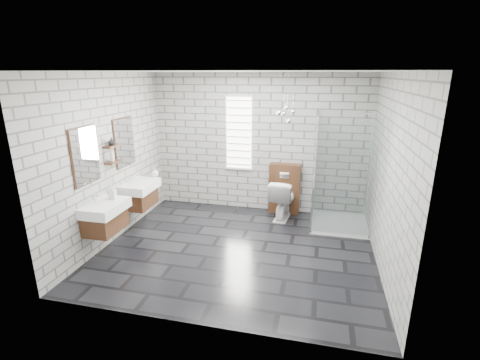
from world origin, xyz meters
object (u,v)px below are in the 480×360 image
(vanity_left, at_px, (103,209))
(shower_enclosure, at_px, (335,201))
(vanity_right, at_px, (138,187))
(toilet, at_px, (283,199))
(cistern_panel, at_px, (284,188))

(vanity_left, bearing_deg, shower_enclosure, 27.94)
(vanity_right, relative_size, toilet, 2.05)
(cistern_panel, xyz_separation_m, toilet, (0.00, -0.27, -0.12))
(vanity_right, xyz_separation_m, cistern_panel, (2.45, 1.28, -0.26))
(shower_enclosure, bearing_deg, cistern_panel, 151.58)
(vanity_left, distance_m, vanity_right, 1.04)
(vanity_right, bearing_deg, cistern_panel, 27.61)
(cistern_panel, relative_size, toilet, 1.31)
(cistern_panel, bearing_deg, vanity_right, -152.39)
(vanity_left, height_order, vanity_right, same)
(cistern_panel, bearing_deg, toilet, -90.00)
(vanity_right, distance_m, cistern_panel, 2.78)
(cistern_panel, bearing_deg, vanity_left, -136.53)
(shower_enclosure, relative_size, toilet, 2.65)
(shower_enclosure, bearing_deg, toilet, 165.60)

